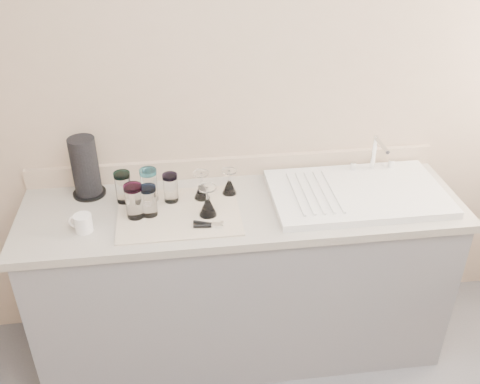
{
  "coord_description": "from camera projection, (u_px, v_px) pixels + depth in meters",
  "views": [
    {
      "loc": [
        -0.29,
        -0.88,
        2.25
      ],
      "look_at": [
        -0.02,
        1.15,
        1.0
      ],
      "focal_mm": 40.0,
      "sensor_mm": 36.0,
      "label": 1
    }
  ],
  "objects": [
    {
      "name": "tumbler_magenta",
      "position": [
        134.0,
        201.0,
        2.35
      ],
      "size": [
        0.08,
        0.08,
        0.16
      ],
      "color": "white",
      "rests_on": "dish_towel"
    },
    {
      "name": "sink_unit",
      "position": [
        357.0,
        192.0,
        2.55
      ],
      "size": [
        0.82,
        0.5,
        0.22
      ],
      "color": "white",
      "rests_on": "counter_unit"
    },
    {
      "name": "white_mug",
      "position": [
        83.0,
        223.0,
        2.29
      ],
      "size": [
        0.12,
        0.1,
        0.08
      ],
      "color": "white",
      "rests_on": "counter_unit"
    },
    {
      "name": "paper_towel_roll",
      "position": [
        85.0,
        168.0,
        2.5
      ],
      "size": [
        0.16,
        0.16,
        0.29
      ],
      "color": "black",
      "rests_on": "counter_unit"
    },
    {
      "name": "can_opener",
      "position": [
        209.0,
        225.0,
        2.32
      ],
      "size": [
        0.13,
        0.07,
        0.02
      ],
      "color": "silver",
      "rests_on": "dish_towel"
    },
    {
      "name": "tumbler_teal",
      "position": [
        123.0,
        187.0,
        2.46
      ],
      "size": [
        0.08,
        0.08,
        0.15
      ],
      "color": "white",
      "rests_on": "dish_towel"
    },
    {
      "name": "tumbler_purple",
      "position": [
        171.0,
        188.0,
        2.47
      ],
      "size": [
        0.07,
        0.07,
        0.14
      ],
      "color": "white",
      "rests_on": "dish_towel"
    },
    {
      "name": "tumbler_blue",
      "position": [
        149.0,
        201.0,
        2.37
      ],
      "size": [
        0.07,
        0.07,
        0.15
      ],
      "color": "white",
      "rests_on": "dish_towel"
    },
    {
      "name": "room_envelope",
      "position": [
        320.0,
        249.0,
        1.14
      ],
      "size": [
        3.54,
        3.5,
        2.52
      ],
      "color": "#57575D",
      "rests_on": "ground"
    },
    {
      "name": "goblet_back_right",
      "position": [
        229.0,
        185.0,
        2.54
      ],
      "size": [
        0.07,
        0.07,
        0.12
      ],
      "color": "white",
      "rests_on": "dish_towel"
    },
    {
      "name": "goblet_front_left",
      "position": [
        208.0,
        205.0,
        2.38
      ],
      "size": [
        0.08,
        0.08,
        0.15
      ],
      "color": "white",
      "rests_on": "dish_towel"
    },
    {
      "name": "dish_towel",
      "position": [
        179.0,
        213.0,
        2.43
      ],
      "size": [
        0.55,
        0.42,
        0.01
      ],
      "primitive_type": "cube",
      "color": "beige",
      "rests_on": "counter_unit"
    },
    {
      "name": "tumbler_cyan",
      "position": [
        149.0,
        185.0,
        2.47
      ],
      "size": [
        0.08,
        0.08,
        0.16
      ],
      "color": "white",
      "rests_on": "dish_towel"
    },
    {
      "name": "counter_unit",
      "position": [
        243.0,
        278.0,
        2.73
      ],
      "size": [
        2.06,
        0.62,
        0.9
      ],
      "color": "slate",
      "rests_on": "ground"
    },
    {
      "name": "goblet_back_left",
      "position": [
        202.0,
        189.0,
        2.51
      ],
      "size": [
        0.08,
        0.08,
        0.13
      ],
      "color": "white",
      "rests_on": "dish_towel"
    }
  ]
}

